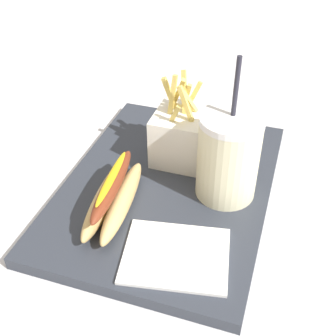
{
  "coord_description": "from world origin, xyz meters",
  "views": [
    {
      "loc": [
        -0.51,
        -0.16,
        0.47
      ],
      "look_at": [
        0.0,
        0.0,
        0.05
      ],
      "focal_mm": 46.96,
      "sensor_mm": 36.0,
      "label": 1
    }
  ],
  "objects": [
    {
      "name": "ground_plane",
      "position": [
        0.0,
        0.0,
        -0.01
      ],
      "size": [
        2.4,
        2.4,
        0.02
      ],
      "primitive_type": "cube",
      "color": "silver"
    },
    {
      "name": "food_tray",
      "position": [
        0.0,
        0.0,
        0.01
      ],
      "size": [
        0.43,
        0.32,
        0.02
      ],
      "primitive_type": "cube",
      "color": "#2D333D",
      "rests_on": "ground_plane"
    },
    {
      "name": "soda_cup",
      "position": [
        0.01,
        -0.09,
        0.09
      ],
      "size": [
        0.09,
        0.09,
        0.22
      ],
      "color": "beige",
      "rests_on": "food_tray"
    },
    {
      "name": "fries_basket",
      "position": [
        0.07,
        0.0,
        0.07
      ],
      "size": [
        0.09,
        0.09,
        0.15
      ],
      "color": "white",
      "rests_on": "food_tray"
    },
    {
      "name": "hot_dog_1",
      "position": [
        -0.08,
        0.06,
        0.04
      ],
      "size": [
        0.18,
        0.07,
        0.06
      ],
      "color": "tan",
      "rests_on": "food_tray"
    },
    {
      "name": "ketchup_cup_1",
      "position": [
        0.13,
        -0.07,
        0.03
      ],
      "size": [
        0.03,
        0.03,
        0.02
      ],
      "color": "white",
      "rests_on": "food_tray"
    },
    {
      "name": "ketchup_cup_2",
      "position": [
        0.16,
        -0.04,
        0.03
      ],
      "size": [
        0.03,
        0.03,
        0.02
      ],
      "color": "white",
      "rests_on": "food_tray"
    },
    {
      "name": "napkin_stack",
      "position": [
        -0.14,
        -0.06,
        0.02
      ],
      "size": [
        0.13,
        0.16,
        0.0
      ],
      "primitive_type": "cube",
      "rotation": [
        0.0,
        0.0,
        0.17
      ],
      "color": "white",
      "rests_on": "food_tray"
    }
  ]
}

